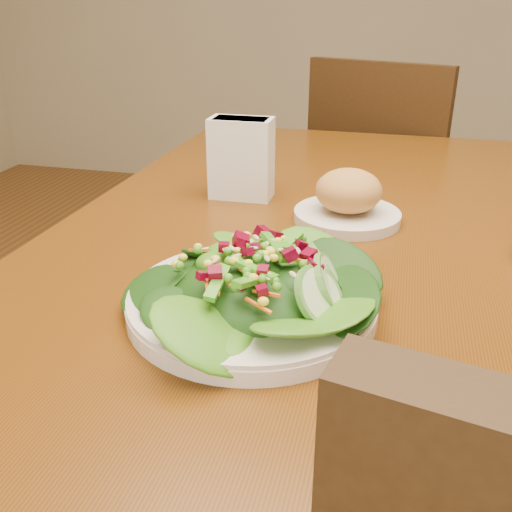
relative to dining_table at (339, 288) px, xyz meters
name	(u,v)px	position (x,y,z in m)	size (l,w,h in m)	color
dining_table	(339,288)	(0.00, 0.00, 0.00)	(0.90, 1.40, 0.75)	#602D0A
chair_far	(384,203)	(0.04, 0.90, -0.16)	(0.54, 0.55, 0.92)	#311E0D
salad_plate	(260,289)	(-0.06, -0.27, 0.13)	(0.29, 0.29, 0.08)	silver
bread_plate	(348,200)	(0.00, 0.04, 0.14)	(0.17, 0.17, 0.09)	silver
napkin_holder	(241,156)	(-0.20, 0.12, 0.18)	(0.11, 0.06, 0.14)	white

